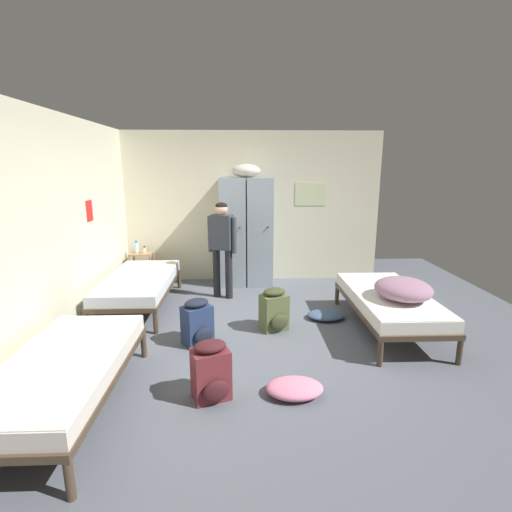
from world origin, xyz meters
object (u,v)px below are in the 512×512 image
object	(u,v)px
bed_left_front	(64,369)
lotion_bottle	(145,250)
bed_left_rear	(139,283)
clothes_pile_pink	(295,388)
person_traveler	(222,241)
backpack_navy	(198,323)
backpack_maroon	(211,372)
water_bottle	(137,247)
bed_right	(389,301)
backpack_olive	(274,310)
clothes_pile_denim	(326,315)
bedding_heap	(403,289)
locker_bank	(246,230)
shelf_unit	(142,265)

from	to	relation	value
bed_left_front	lotion_bottle	xyz separation A→B (m)	(-0.18, 3.54, 0.24)
bed_left_rear	clothes_pile_pink	distance (m)	3.03
person_traveler	backpack_navy	world-z (taller)	person_traveler
backpack_maroon	person_traveler	bearing A→B (deg)	90.52
water_bottle	bed_right	bearing A→B (deg)	-29.23
bed_right	water_bottle	size ratio (longest dim) A/B	8.95
bed_left_front	backpack_olive	size ratio (longest dim) A/B	3.45
bed_left_front	lotion_bottle	world-z (taller)	lotion_bottle
clothes_pile_pink	clothes_pile_denim	world-z (taller)	clothes_pile_pink
bed_left_front	lotion_bottle	distance (m)	3.56
lotion_bottle	backpack_olive	xyz separation A→B (m)	(2.08, -1.96, -0.37)
bed_left_rear	bedding_heap	xyz separation A→B (m)	(3.41, -1.12, 0.23)
bed_right	clothes_pile_pink	xyz separation A→B (m)	(-1.38, -1.40, -0.31)
lotion_bottle	clothes_pile_denim	distance (m)	3.31
locker_bank	shelf_unit	size ratio (longest dim) A/B	3.63
shelf_unit	backpack_maroon	bearing A→B (deg)	-67.01
locker_bank	lotion_bottle	bearing A→B (deg)	-179.33
water_bottle	clothes_pile_pink	size ratio (longest dim) A/B	0.41
water_bottle	backpack_maroon	distance (m)	3.83
backpack_maroon	bed_left_rear	bearing A→B (deg)	117.80
water_bottle	backpack_olive	world-z (taller)	water_bottle
clothes_pile_pink	clothes_pile_denim	bearing A→B (deg)	69.15
backpack_maroon	lotion_bottle	bearing A→B (deg)	112.23
shelf_unit	clothes_pile_denim	world-z (taller)	shelf_unit
backpack_navy	backpack_maroon	world-z (taller)	same
locker_bank	person_traveler	world-z (taller)	locker_bank
locker_bank	water_bottle	world-z (taller)	locker_bank
bed_right	lotion_bottle	distance (m)	4.06
bed_right	backpack_olive	xyz separation A→B (m)	(-1.44, 0.04, -0.12)
shelf_unit	water_bottle	distance (m)	0.33
locker_bank	shelf_unit	xyz separation A→B (m)	(-1.83, 0.02, -0.62)
backpack_navy	bedding_heap	bearing A→B (deg)	2.11
water_bottle	backpack_olive	bearing A→B (deg)	-42.15
backpack_navy	clothes_pile_denim	xyz separation A→B (m)	(1.66, 0.69, -0.21)
bed_left_front	bed_right	world-z (taller)	same
bedding_heap	clothes_pile_denim	xyz separation A→B (m)	(-0.77, 0.60, -0.56)
person_traveler	clothes_pile_denim	world-z (taller)	person_traveler
bed_right	locker_bank	bearing A→B (deg)	131.24
backpack_navy	clothes_pile_pink	bearing A→B (deg)	-47.36
backpack_maroon	clothes_pile_denim	bearing A→B (deg)	51.44
bed_left_rear	bed_left_front	distance (m)	2.43
water_bottle	backpack_navy	distance (m)	2.75
locker_bank	bedding_heap	bearing A→B (deg)	-50.86
water_bottle	lotion_bottle	bearing A→B (deg)	-21.80
bed_right	lotion_bottle	world-z (taller)	lotion_bottle
locker_bank	bedding_heap	distance (m)	2.93
bed_right	clothes_pile_denim	distance (m)	0.86
bed_left_rear	person_traveler	size ratio (longest dim) A/B	1.26
locker_bank	bed_left_front	world-z (taller)	locker_bank
backpack_olive	backpack_maroon	world-z (taller)	same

